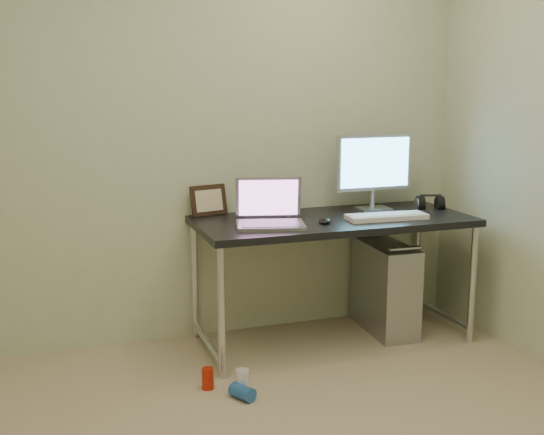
% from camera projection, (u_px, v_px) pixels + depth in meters
% --- Properties ---
extents(wall_back, '(3.50, 0.02, 2.50)m').
position_uv_depth(wall_back, '(183.00, 131.00, 3.93)').
color(wall_back, beige).
rests_on(wall_back, ground).
extents(desk, '(1.60, 0.70, 0.75)m').
position_uv_depth(desk, '(333.00, 231.00, 3.98)').
color(desk, black).
rests_on(desk, ground).
extents(tower_computer, '(0.26, 0.54, 0.59)m').
position_uv_depth(tower_computer, '(385.00, 287.00, 4.22)').
color(tower_computer, '#A3A3A8').
rests_on(tower_computer, ground).
extents(cable_a, '(0.01, 0.16, 0.69)m').
position_uv_depth(cable_a, '(359.00, 259.00, 4.41)').
color(cable_a, black).
rests_on(cable_a, ground).
extents(cable_b, '(0.02, 0.11, 0.71)m').
position_uv_depth(cable_b, '(373.00, 261.00, 4.43)').
color(cable_b, black).
rests_on(cable_b, ground).
extents(can_red, '(0.07, 0.07, 0.11)m').
position_uv_depth(can_red, '(208.00, 379.00, 3.44)').
color(can_red, red).
rests_on(can_red, ground).
extents(can_white, '(0.08, 0.08, 0.13)m').
position_uv_depth(can_white, '(242.00, 382.00, 3.38)').
color(can_white, white).
rests_on(can_white, ground).
extents(can_blue, '(0.12, 0.15, 0.07)m').
position_uv_depth(can_blue, '(242.00, 392.00, 3.33)').
color(can_blue, '#255AAB').
rests_on(can_blue, ground).
extents(laptop, '(0.43, 0.38, 0.26)m').
position_uv_depth(laptop, '(270.00, 214.00, 3.76)').
color(laptop, '#B5B5BC').
rests_on(laptop, desk).
extents(monitor, '(0.50, 0.15, 0.47)m').
position_uv_depth(monitor, '(374.00, 166.00, 4.16)').
color(monitor, '#B5B5BC').
rests_on(monitor, desk).
extents(keyboard, '(0.48, 0.18, 0.03)m').
position_uv_depth(keyboard, '(387.00, 217.00, 3.92)').
color(keyboard, white).
rests_on(keyboard, desk).
extents(mouse_right, '(0.09, 0.12, 0.04)m').
position_uv_depth(mouse_right, '(425.00, 212.00, 4.05)').
color(mouse_right, black).
rests_on(mouse_right, desk).
extents(mouse_left, '(0.10, 0.13, 0.04)m').
position_uv_depth(mouse_left, '(325.00, 220.00, 3.81)').
color(mouse_left, black).
rests_on(mouse_left, desk).
extents(headphones, '(0.19, 0.11, 0.11)m').
position_uv_depth(headphones, '(430.00, 204.00, 4.24)').
color(headphones, black).
rests_on(headphones, desk).
extents(picture_frame, '(0.23, 0.12, 0.18)m').
position_uv_depth(picture_frame, '(209.00, 200.00, 4.02)').
color(picture_frame, black).
rests_on(picture_frame, desk).
extents(webcam, '(0.04, 0.04, 0.11)m').
position_uv_depth(webcam, '(251.00, 201.00, 4.04)').
color(webcam, silver).
rests_on(webcam, desk).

